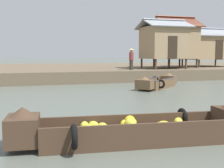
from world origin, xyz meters
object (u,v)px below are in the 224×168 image
Objects in this scene: banana_boat at (133,129)px; stilt_house_mid_right at (175,42)px; vendor_person at (131,58)px; fishing_skiff_distant at (158,83)px; stilt_house_mid_left at (163,42)px; stilt_house_right at (208,47)px.

banana_boat is 1.24× the size of stilt_house_mid_right.
stilt_house_mid_right is (10.85, 17.63, 2.86)m from banana_boat.
stilt_house_mid_right is 2.76× the size of vendor_person.
fishing_skiff_distant is 0.93× the size of stilt_house_mid_left.
stilt_house_mid_right is 4.67m from stilt_house_right.
fishing_skiff_distant is at bearing -119.30° from stilt_house_mid_left.
stilt_house_mid_left is at bearing 20.59° from vendor_person.
stilt_house_right is (15.31, 18.98, 2.46)m from banana_boat.
vendor_person reaches higher than fishing_skiff_distant.
vendor_person is at bearing -153.95° from stilt_house_mid_right.
stilt_house_mid_left is at bearing 61.07° from banana_boat.
banana_boat is at bearing -118.70° from fishing_skiff_distant.
stilt_house_mid_left is 0.81× the size of stilt_house_right.
banana_boat reaches higher than fishing_skiff_distant.
stilt_house_right reaches higher than vendor_person.
stilt_house_mid_right is 0.90× the size of stilt_house_right.
stilt_house_mid_left is at bearing -145.03° from stilt_house_mid_right.
fishing_skiff_distant is 13.58m from stilt_house_right.
banana_boat is 1.12× the size of stilt_house_right.
stilt_house_mid_right reaches higher than stilt_house_mid_left.
stilt_house_right is at bearing 16.82° from stilt_house_mid_right.
stilt_house_mid_right is (5.39, 7.66, 2.88)m from fishing_skiff_distant.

